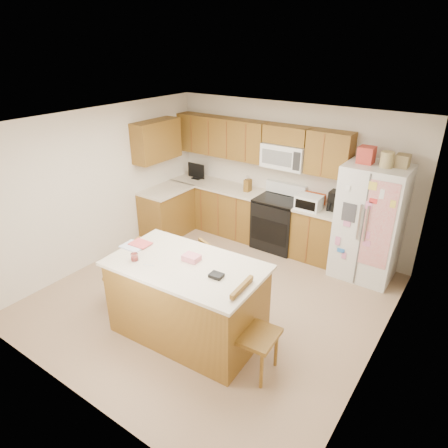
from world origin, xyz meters
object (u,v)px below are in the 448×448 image
Objects in this scene: refrigerator at (370,221)px; windsor_chair_back at (216,273)px; windsor_chair_left at (126,274)px; island at (187,299)px; windsor_chair_right at (254,333)px; stove at (278,222)px.

refrigerator is 2.47m from windsor_chair_back.
windsor_chair_back is (0.98, 0.78, -0.02)m from windsor_chair_left.
windsor_chair_back is at bearing 99.08° from island.
windsor_chair_right is at bearing -37.23° from windsor_chair_back.
island is (0.20, -2.75, 0.04)m from stove.
windsor_chair_left is 2.11m from windsor_chair_right.
stove is at bearing 112.98° from windsor_chair_right.
island reaches higher than windsor_chair_back.
refrigerator is (1.57, -0.06, 0.45)m from stove.
stove is at bearing 92.10° from windsor_chair_back.
windsor_chair_right is (1.12, -0.85, 0.06)m from windsor_chair_back.
windsor_chair_back is 0.88× the size of windsor_chair_right.
refrigerator is 1.87× the size of windsor_chair_right.
island is 0.79m from windsor_chair_back.
stove is at bearing 94.11° from island.
island is 2.02× the size of windsor_chair_back.
refrigerator is 2.04× the size of windsor_chair_left.
stove is 3.06m from windsor_chair_right.
windsor_chair_back is at bearing -128.24° from refrigerator.
island is 1.11m from windsor_chair_left.
windsor_chair_left reaches higher than windsor_chair_back.
windsor_chair_right is (1.20, -2.82, 0.04)m from stove.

